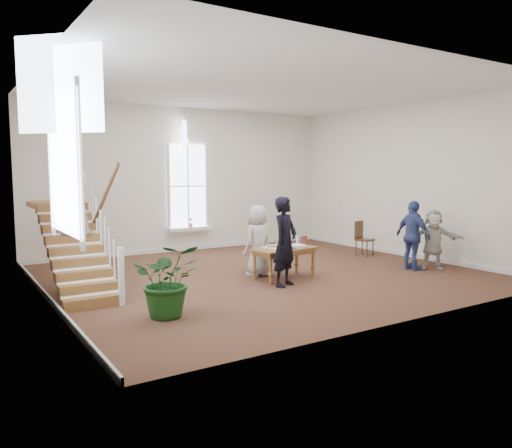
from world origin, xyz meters
TOP-DOWN VIEW (x-y plane):
  - ground at (0.00, 0.00)m, footprint 10.00×10.00m
  - room_shell at (-0.00, 4.39)m, footprint 10.49×10.00m
  - staircase at (-4.34, 0.75)m, footprint 1.10×4.10m
  - library_table at (0.13, -0.62)m, footprint 1.62×0.94m
  - police_officer at (-0.33, -1.28)m, footprint 0.85×0.73m
  - elderly_woman at (-0.23, -0.03)m, footprint 0.96×0.77m
  - person_yellow at (0.07, 0.47)m, footprint 0.95×0.92m
  - woman_cluster_a at (3.47, -1.58)m, footprint 0.46×1.05m
  - woman_cluster_b at (4.00, -1.13)m, footprint 1.01×1.03m
  - woman_cluster_c at (4.00, -1.78)m, footprint 1.43×1.24m
  - floor_plant at (-3.40, -2.11)m, footprint 1.43×1.33m
  - side_chair at (3.98, 0.74)m, footprint 0.56×0.56m

SIDE VIEW (x-z plane):
  - ground at x=0.00m, z-range 0.00..0.00m
  - room_shell at x=0.00m, z-range -4.60..5.40m
  - side_chair at x=3.98m, z-range 0.06..1.10m
  - library_table at x=0.13m, z-range 0.25..1.04m
  - floor_plant at x=-3.40m, z-range 0.00..1.29m
  - woman_cluster_b at x=4.00m, z-range 0.00..1.41m
  - person_yellow at x=0.07m, z-range 0.00..1.53m
  - woman_cluster_c at x=4.00m, z-range 0.00..1.55m
  - elderly_woman at x=-0.23m, z-range 0.00..1.70m
  - woman_cluster_a at x=3.47m, z-range 0.00..1.77m
  - police_officer at x=-0.33m, z-range 0.00..1.97m
  - staircase at x=-4.34m, z-range 0.16..3.08m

